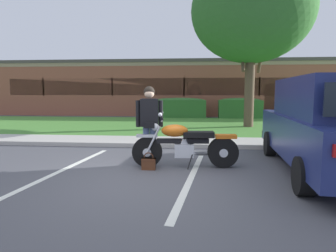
# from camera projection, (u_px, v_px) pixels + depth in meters

# --- Properties ---
(ground_plane) EXTENTS (140.00, 140.00, 0.00)m
(ground_plane) POSITION_uv_depth(u_px,v_px,m) (152.00, 177.00, 5.49)
(ground_plane) COLOR #4C4C51
(curb_strip) EXTENTS (60.00, 0.20, 0.12)m
(curb_strip) POSITION_uv_depth(u_px,v_px,m) (167.00, 145.00, 8.45)
(curb_strip) COLOR #B7B2A8
(curb_strip) RESTS_ON ground
(concrete_walk) EXTENTS (60.00, 1.50, 0.08)m
(concrete_walk) POSITION_uv_depth(u_px,v_px,m) (170.00, 141.00, 9.29)
(concrete_walk) COLOR #B7B2A8
(concrete_walk) RESTS_ON ground
(grass_lawn) EXTENTS (60.00, 7.74, 0.06)m
(grass_lawn) POSITION_uv_depth(u_px,v_px,m) (178.00, 125.00, 13.86)
(grass_lawn) COLOR #478433
(grass_lawn) RESTS_ON ground
(stall_stripe_0) EXTENTS (0.63, 4.38, 0.01)m
(stall_stripe_0) POSITION_uv_depth(u_px,v_px,m) (59.00, 172.00, 5.87)
(stall_stripe_0) COLOR silver
(stall_stripe_0) RESTS_ON ground
(stall_stripe_1) EXTENTS (0.63, 4.38, 0.01)m
(stall_stripe_1) POSITION_uv_depth(u_px,v_px,m) (192.00, 175.00, 5.62)
(stall_stripe_1) COLOR silver
(stall_stripe_1) RESTS_ON ground
(motorcycle) EXTENTS (2.24, 0.82, 1.18)m
(motorcycle) POSITION_uv_depth(u_px,v_px,m) (189.00, 145.00, 6.20)
(motorcycle) COLOR black
(motorcycle) RESTS_ON ground
(rider_person) EXTENTS (0.57, 0.32, 1.70)m
(rider_person) POSITION_uv_depth(u_px,v_px,m) (149.00, 120.00, 6.23)
(rider_person) COLOR black
(rider_person) RESTS_ON ground
(handbag) EXTENTS (0.28, 0.13, 0.36)m
(handbag) POSITION_uv_depth(u_px,v_px,m) (149.00, 163.00, 6.02)
(handbag) COLOR #562D19
(handbag) RESTS_ON ground
(parked_suv_adjacent) EXTENTS (2.27, 4.96, 1.86)m
(parked_suv_adjacent) POSITION_uv_depth(u_px,v_px,m) (333.00, 125.00, 5.68)
(parked_suv_adjacent) COLOR navy
(parked_suv_adjacent) RESTS_ON ground
(shade_tree) EXTENTS (5.16, 5.16, 7.22)m
(shade_tree) POSITION_uv_depth(u_px,v_px,m) (252.00, 11.00, 12.51)
(shade_tree) COLOR brown
(shade_tree) RESTS_ON ground
(hedge_left) EXTENTS (3.09, 0.90, 1.24)m
(hedge_left) POSITION_uv_depth(u_px,v_px,m) (180.00, 108.00, 17.77)
(hedge_left) COLOR #336B2D
(hedge_left) RESTS_ON ground
(hedge_center_left) EXTENTS (2.52, 0.90, 1.24)m
(hedge_center_left) POSITION_uv_depth(u_px,v_px,m) (240.00, 108.00, 17.45)
(hedge_center_left) COLOR #336B2D
(hedge_center_left) RESTS_ON ground
(brick_building) EXTENTS (28.03, 9.50, 3.70)m
(brick_building) POSITION_uv_depth(u_px,v_px,m) (186.00, 89.00, 23.51)
(brick_building) COLOR #93513D
(brick_building) RESTS_ON ground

